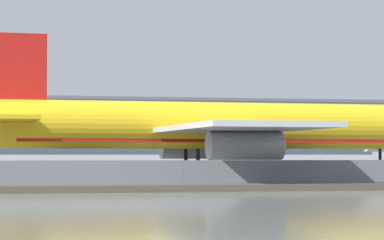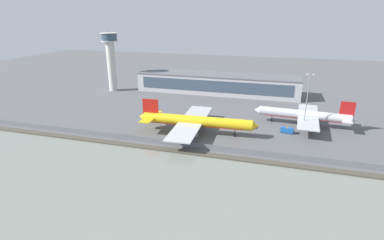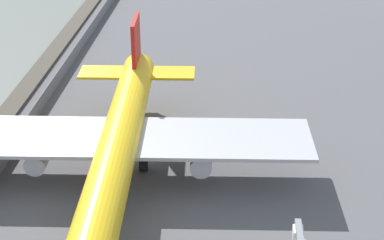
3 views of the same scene
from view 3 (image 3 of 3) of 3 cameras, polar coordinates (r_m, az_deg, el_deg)
ground_plane at (r=80.35m, az=-4.52°, el=-3.09°), size 500.00×500.00×0.00m
perimeter_fence at (r=83.57m, az=-15.47°, el=-1.96°), size 280.00×0.10×2.21m
cargo_jet_yellow at (r=72.80m, az=-6.43°, el=-1.85°), size 50.96×44.16×13.56m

